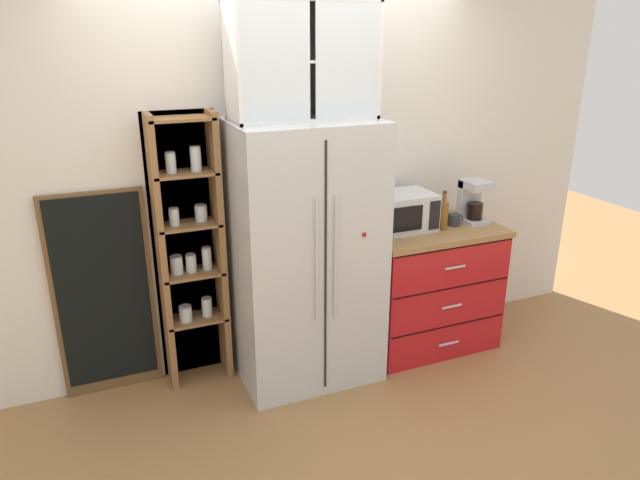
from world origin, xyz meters
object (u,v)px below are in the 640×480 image
refrigerator (306,255)px  coffee_maker (473,201)px  microwave (401,212)px  chalkboard_menu (104,295)px  mug_charcoal (454,220)px  bottle_amber (443,213)px

refrigerator → coffee_maker: refrigerator is taller
microwave → refrigerator: bearing=-174.5°
microwave → chalkboard_menu: chalkboard_menu is taller
coffee_maker → mug_charcoal: bearing=-170.9°
coffee_maker → bottle_amber: (-0.29, -0.07, -0.04)m
refrigerator → bottle_amber: refrigerator is taller
coffee_maker → mug_charcoal: coffee_maker is taller
coffee_maker → chalkboard_menu: 2.58m
coffee_maker → mug_charcoal: size_ratio=2.55×
coffee_maker → microwave: bearing=175.8°
refrigerator → chalkboard_menu: refrigerator is taller
refrigerator → mug_charcoal: refrigerator is taller
microwave → mug_charcoal: size_ratio=3.62×
microwave → bottle_amber: bearing=-21.2°
bottle_amber → chalkboard_menu: (-2.25, 0.33, -0.36)m
mug_charcoal → chalkboard_menu: 2.41m
mug_charcoal → bottle_amber: (-0.12, -0.04, 0.08)m
microwave → coffee_maker: size_ratio=1.42×
refrigerator → mug_charcoal: (1.13, 0.00, 0.09)m
bottle_amber → coffee_maker: bearing=12.6°
microwave → bottle_amber: size_ratio=1.61×
bottle_amber → chalkboard_menu: chalkboard_menu is taller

